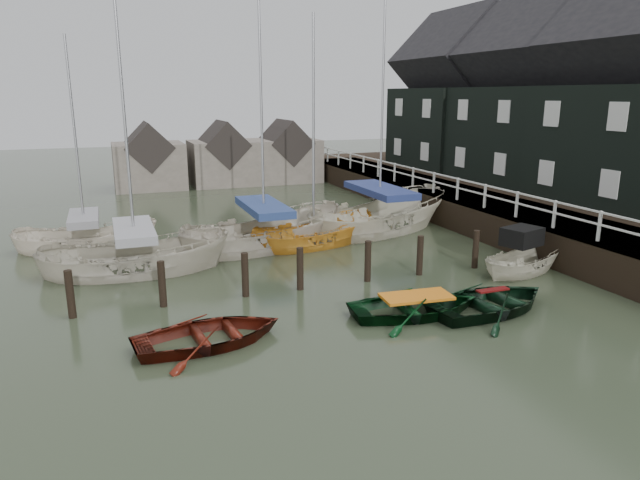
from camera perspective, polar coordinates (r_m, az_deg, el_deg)
name	(u,v)px	position (r m, az deg, el deg)	size (l,w,h in m)	color
ground	(374,317)	(16.36, 5.47, -7.70)	(120.00, 120.00, 0.00)	#2B3320
pier	(458,207)	(29.14, 13.65, 3.25)	(3.04, 32.00, 2.70)	black
land_strip	(546,213)	(32.67, 21.63, 2.54)	(14.00, 38.00, 1.50)	black
quay_houses	(577,104)	(31.12, 24.28, 12.32)	(6.52, 28.14, 10.01)	black
mooring_pilings	(303,274)	(18.39, -1.75, -3.45)	(13.72, 0.22, 1.80)	black
far_sheds	(221,158)	(40.52, -9.87, 8.11)	(14.00, 4.08, 4.39)	#665B51
rowboat_red	(210,344)	(14.92, -10.90, -10.15)	(2.71, 3.79, 0.79)	#4E150B
rowboat_green	(416,314)	(16.71, 9.54, -7.35)	(2.75, 3.86, 0.80)	black
rowboat_dkgreen	(491,311)	(17.48, 16.74, -6.80)	(2.92, 4.08, 0.85)	black
motorboat	(522,269)	(21.51, 19.59, -2.73)	(4.16, 2.53, 2.33)	beige
sailboat_a	(137,270)	(21.26, -17.82, -2.92)	(6.78, 3.02, 11.30)	beige
sailboat_b	(265,246)	(23.65, -5.55, -0.57)	(7.83, 4.44, 11.98)	beige
sailboat_c	(314,244)	(23.93, -0.63, -0.43)	(6.06, 3.20, 10.28)	orange
sailboat_d	(379,229)	(26.61, 5.93, 1.10)	(8.86, 5.68, 12.20)	beige
sailboat_e	(87,248)	(25.01, -22.29, -0.76)	(5.91, 3.05, 9.40)	silver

